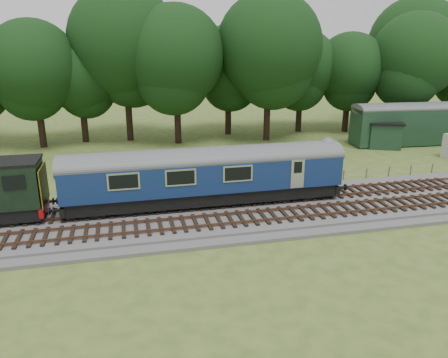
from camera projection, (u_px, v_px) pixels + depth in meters
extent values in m
plane|color=#426023|center=(235.00, 215.00, 28.12)|extent=(120.00, 120.00, 0.00)
cube|color=#4C4C4F|center=(235.00, 212.00, 28.06)|extent=(70.00, 7.00, 0.35)
cube|color=brown|center=(232.00, 204.00, 28.60)|extent=(66.50, 0.07, 0.14)
cube|color=brown|center=(227.00, 196.00, 29.93)|extent=(66.50, 0.07, 0.14)
cube|color=brown|center=(245.00, 222.00, 25.82)|extent=(66.50, 0.07, 0.14)
cube|color=brown|center=(238.00, 213.00, 27.15)|extent=(66.50, 0.07, 0.14)
cube|color=black|center=(206.00, 194.00, 28.74)|extent=(17.46, 2.52, 0.85)
cube|color=#0E2A4E|center=(206.00, 173.00, 28.30)|extent=(18.00, 2.80, 2.05)
cube|color=gold|center=(333.00, 170.00, 30.36)|extent=(0.06, 2.74, 1.30)
cube|color=black|center=(291.00, 190.00, 30.09)|extent=(2.60, 2.00, 0.55)
cube|color=black|center=(112.00, 204.00, 27.51)|extent=(2.60, 2.00, 0.55)
cube|color=black|center=(20.00, 183.00, 25.83)|extent=(2.40, 2.55, 2.60)
cube|color=#A30C10|center=(44.00, 207.00, 26.58)|extent=(0.25, 2.60, 0.55)
cube|color=gold|center=(44.00, 185.00, 26.17)|extent=(0.06, 2.55, 2.30)
imported|color=#E13D0B|center=(70.00, 205.00, 26.21)|extent=(0.81, 0.68, 1.91)
cube|color=#173320|center=(430.00, 125.00, 46.42)|extent=(17.11, 4.05, 3.81)
cube|color=#173320|center=(384.00, 135.00, 45.16)|extent=(4.00, 4.00, 2.54)
cube|color=black|center=(385.00, 122.00, 44.74)|extent=(4.40, 4.40, 0.20)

